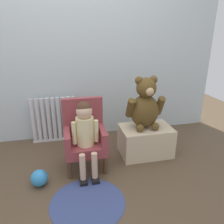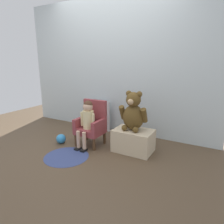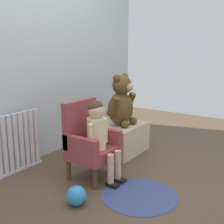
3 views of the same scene
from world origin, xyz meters
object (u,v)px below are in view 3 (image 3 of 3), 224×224
(floor_rug, at_px, (139,195))
(radiator, at_px, (16,143))
(child_figure, at_px, (99,129))
(low_bench, at_px, (123,139))
(large_teddy_bear, at_px, (121,103))
(toy_ball, at_px, (76,196))
(child_armchair, at_px, (89,141))

(floor_rug, bearing_deg, radiator, 102.53)
(floor_rug, bearing_deg, child_figure, 83.74)
(low_bench, xyz_separation_m, floor_rug, (-0.74, -0.63, -0.16))
(large_teddy_bear, relative_size, floor_rug, 0.91)
(radiator, height_order, toy_ball, radiator)
(child_figure, bearing_deg, floor_rug, -96.26)
(radiator, xyz_separation_m, toy_ball, (-0.13, -0.88, -0.21))
(child_figure, bearing_deg, large_teddy_bear, 16.58)
(low_bench, xyz_separation_m, toy_ball, (-1.14, -0.31, -0.09))
(child_armchair, relative_size, low_bench, 1.25)
(floor_rug, distance_m, toy_ball, 0.52)
(large_teddy_bear, bearing_deg, toy_ball, -163.73)
(radiator, bearing_deg, low_bench, -29.56)
(floor_rug, height_order, toy_ball, toy_ball)
(child_figure, relative_size, low_bench, 1.29)
(radiator, bearing_deg, child_armchair, -63.80)
(radiator, xyz_separation_m, large_teddy_bear, (0.98, -0.55, 0.29))
(low_bench, distance_m, large_teddy_bear, 0.41)
(floor_rug, relative_size, toy_ball, 4.08)
(child_figure, distance_m, floor_rug, 0.65)
(child_armchair, distance_m, floor_rug, 0.65)
(radiator, xyz_separation_m, floor_rug, (0.27, -1.20, -0.28))
(radiator, relative_size, large_teddy_bear, 1.00)
(child_figure, distance_m, large_teddy_bear, 0.71)
(low_bench, bearing_deg, child_figure, -165.19)
(radiator, height_order, child_armchair, child_armchair)
(radiator, xyz_separation_m, low_bench, (1.00, -0.57, -0.12))
(radiator, distance_m, large_teddy_bear, 1.17)
(radiator, height_order, low_bench, radiator)
(low_bench, bearing_deg, floor_rug, -139.55)
(low_bench, height_order, floor_rug, low_bench)
(child_armchair, xyz_separation_m, large_teddy_bear, (0.67, 0.09, 0.24))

